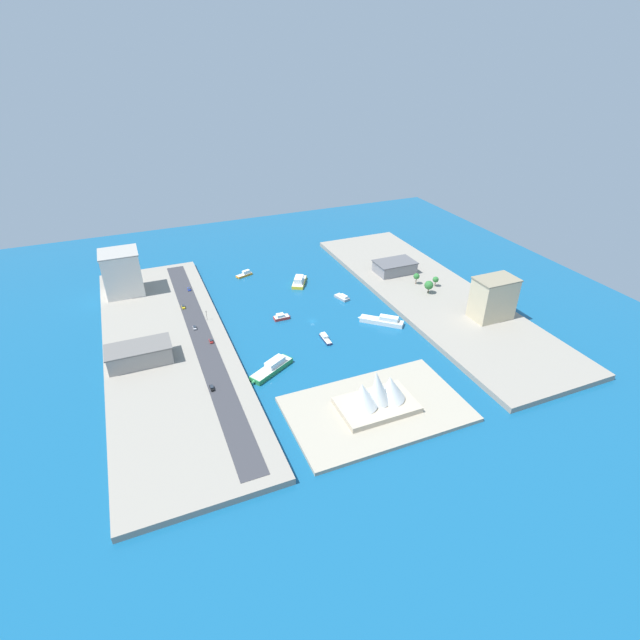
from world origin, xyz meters
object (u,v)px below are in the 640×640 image
Objects in this scene: ferry_white_commuter at (383,321)px; carpark_squat_concrete at (139,354)px; patrol_launch_navy at (325,338)px; office_block_beige at (493,298)px; sedan_silver at (195,328)px; water_taxi_orange at (245,274)px; hatchback_blue at (189,289)px; opera_landmark at (377,395)px; warehouse_low_gray at (395,267)px; tugboat_red at (282,317)px; pickup_red at (211,341)px; traffic_light_waterfront at (206,314)px; ferry_green_doubledeck at (272,368)px; taxi_yellow_cab at (183,307)px; suv_black at (212,388)px; hotel_broad_white at (122,273)px; yacht_sleek_gray at (342,297)px; ferry_yellow_fast at (299,281)px.

carpark_squat_concrete reaches higher than ferry_white_commuter.
office_block_beige is (-105.91, 20.49, 15.84)m from patrol_launch_navy.
sedan_silver is at bearing -144.05° from carpark_squat_concrete.
hatchback_blue reaches higher than water_taxi_orange.
opera_landmark is (43.81, 72.60, 7.76)m from ferry_white_commuter.
tugboat_red is at bearing 16.19° from warehouse_low_gray.
pickup_red is 27.48m from traffic_light_waterfront.
warehouse_low_gray reaches higher than ferry_white_commuter.
patrol_launch_navy is (-39.50, -18.27, -1.05)m from ferry_green_doubledeck.
opera_landmark reaches higher than taxi_yellow_cab.
opera_landmark is at bearing 126.11° from ferry_green_doubledeck.
tugboat_red is 82.86m from suv_black.
ferry_white_commuter is 131.57m from taxi_yellow_cab.
carpark_squat_concrete is 50.05m from suv_black.
hotel_broad_white reaches higher than traffic_light_waterfront.
hotel_broad_white reaches higher than pickup_red.
patrol_launch_navy is 106.13m from warehouse_low_gray.
opera_landmark is at bearing 73.13° from yacht_sleek_gray.
traffic_light_waterfront is (-3.54, 47.36, 3.44)m from hatchback_blue.
office_block_beige is 247.83m from hotel_broad_white.
office_block_beige is 5.63× the size of taxi_yellow_cab.
water_taxi_orange reaches higher than patrol_launch_navy.
yacht_sleek_gray is 0.59× the size of ferry_yellow_fast.
hatchback_blue is at bearing -33.43° from office_block_beige.
suv_black is (105.75, 70.42, 3.05)m from yacht_sleek_gray.
pickup_red is (65.18, -18.34, 3.21)m from patrol_launch_navy.
traffic_light_waterfront is at bearing -21.42° from office_block_beige.
sedan_silver is 127.00m from opera_landmark.
pickup_red is at bearing -100.95° from suv_black.
suv_black is 0.76× the size of traffic_light_waterfront.
tugboat_red is at bearing 12.41° from yacht_sleek_gray.
warehouse_low_gray is at bearing -143.23° from patrol_launch_navy.
hotel_broad_white is at bearing -34.61° from ferry_white_commuter.
tugboat_red is at bearing 93.73° from water_taxi_orange.
hatchback_blue is at bearing -95.88° from sedan_silver.
hotel_broad_white is 6.18× the size of suv_black.
ferry_white_commuter reaches higher than tugboat_red.
tugboat_red is 0.30× the size of opera_landmark.
carpark_squat_concrete reaches higher than suv_black.
tugboat_red is 0.42× the size of office_block_beige.
office_block_beige is (-21.07, 83.89, 9.16)m from warehouse_low_gray.
sedan_silver is (55.04, -3.41, 2.83)m from tugboat_red.
water_taxi_orange is 0.51× the size of office_block_beige.
patrol_launch_navy is 0.45× the size of hotel_broad_white.
yacht_sleek_gray is (9.34, -41.12, -0.89)m from ferry_white_commuter.
ferry_green_doubledeck is 0.91× the size of hotel_broad_white.
opera_landmark is at bearing 58.89° from ferry_white_commuter.
hatchback_blue is 173.89m from opera_landmark.
water_taxi_orange is 45.10m from ferry_yellow_fast.
sedan_silver is 0.68× the size of traffic_light_waterfront.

